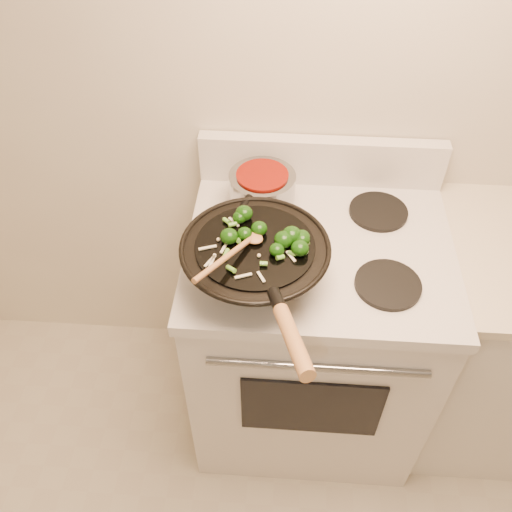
{
  "coord_description": "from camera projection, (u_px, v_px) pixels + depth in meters",
  "views": [
    {
      "loc": [
        -0.4,
        0.03,
        2.03
      ],
      "look_at": [
        -0.47,
        1.01,
        1.03
      ],
      "focal_mm": 38.0,
      "sensor_mm": 36.0,
      "label": 1
    }
  ],
  "objects": [
    {
      "name": "saucepan",
      "position": [
        262.0,
        190.0,
        1.64
      ],
      "size": [
        0.2,
        0.32,
        0.12
      ],
      "color": "gray",
      "rests_on": "stove"
    },
    {
      "name": "wok",
      "position": [
        256.0,
        260.0,
        1.42
      ],
      "size": [
        0.39,
        0.64,
        0.22
      ],
      "color": "black",
      "rests_on": "stove"
    },
    {
      "name": "stove",
      "position": [
        309.0,
        334.0,
        1.9
      ],
      "size": [
        0.78,
        0.67,
        1.08
      ],
      "color": "silver",
      "rests_on": "ground"
    },
    {
      "name": "stirfry",
      "position": [
        270.0,
        235.0,
        1.39
      ],
      "size": [
        0.28,
        0.25,
        0.05
      ],
      "color": "#103708",
      "rests_on": "wok"
    },
    {
      "name": "wooden_spoon",
      "position": [
        237.0,
        249.0,
        1.34
      ],
      "size": [
        0.16,
        0.25,
        0.07
      ],
      "color": "#A77141",
      "rests_on": "wok"
    }
  ]
}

